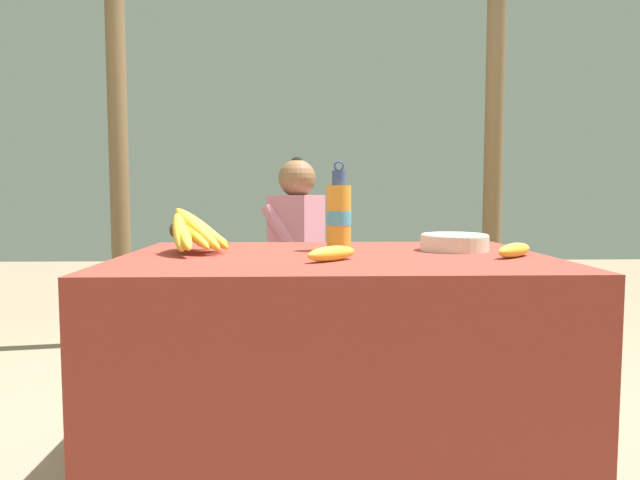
# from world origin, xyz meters

# --- Properties ---
(market_counter) EXTENTS (1.25, 0.90, 0.72)m
(market_counter) POSITION_xyz_m (0.00, 0.00, 0.36)
(market_counter) COLOR maroon
(market_counter) RESTS_ON ground_plane
(banana_bunch_ripe) EXTENTS (0.21, 0.33, 0.15)m
(banana_bunch_ripe) POSITION_xyz_m (-0.43, 0.05, 0.79)
(banana_bunch_ripe) COLOR #4C381E
(banana_bunch_ripe) RESTS_ON market_counter
(serving_bowl) EXTENTS (0.22, 0.22, 0.05)m
(serving_bowl) POSITION_xyz_m (0.39, 0.11, 0.75)
(serving_bowl) COLOR silver
(serving_bowl) RESTS_ON market_counter
(water_bottle) EXTENTS (0.08, 0.08, 0.29)m
(water_bottle) POSITION_xyz_m (0.02, 0.13, 0.83)
(water_bottle) COLOR gold
(water_bottle) RESTS_ON market_counter
(loose_banana_front) EXTENTS (0.16, 0.15, 0.04)m
(loose_banana_front) POSITION_xyz_m (-0.02, -0.17, 0.74)
(loose_banana_front) COLOR gold
(loose_banana_front) RESTS_ON market_counter
(loose_banana_side) EXTENTS (0.16, 0.16, 0.04)m
(loose_banana_side) POSITION_xyz_m (0.51, -0.09, 0.74)
(loose_banana_side) COLOR gold
(loose_banana_side) RESTS_ON market_counter
(wooden_bench) EXTENTS (1.82, 0.32, 0.41)m
(wooden_bench) POSITION_xyz_m (-0.06, 1.32, 0.35)
(wooden_bench) COLOR brown
(wooden_bench) RESTS_ON ground_plane
(seated_vendor) EXTENTS (0.47, 0.43, 1.09)m
(seated_vendor) POSITION_xyz_m (-0.16, 1.30, 0.63)
(seated_vendor) COLOR #232328
(seated_vendor) RESTS_ON ground_plane
(banana_bunch_green) EXTENTS (0.18, 0.30, 0.14)m
(banana_bunch_green) POSITION_xyz_m (0.48, 1.31, 0.48)
(banana_bunch_green) COLOR #4C381E
(banana_bunch_green) RESTS_ON wooden_bench
(support_post_near) EXTENTS (0.11, 0.11, 2.39)m
(support_post_near) POSITION_xyz_m (-1.18, 1.75, 1.19)
(support_post_near) COLOR brown
(support_post_near) RESTS_ON ground_plane
(support_post_far) EXTENTS (0.11, 0.11, 2.39)m
(support_post_far) POSITION_xyz_m (1.06, 1.75, 1.19)
(support_post_far) COLOR brown
(support_post_far) RESTS_ON ground_plane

